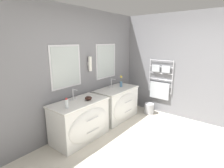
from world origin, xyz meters
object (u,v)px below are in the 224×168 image
vanity_left (81,120)px  amenity_bowl (88,98)px  vanity_right (118,103)px  waste_bin (149,108)px  flower_vase (121,82)px  toiletry_bottle (67,104)px

vanity_left → amenity_bowl: amenity_bowl is taller
vanity_right → waste_bin: 0.95m
vanity_left → vanity_right: (1.22, 0.00, 0.00)m
flower_vase → vanity_left: bearing=-178.3°
vanity_left → toiletry_bottle: bearing=-170.3°
vanity_right → amenity_bowl: size_ratio=8.25×
vanity_right → flower_vase: 0.54m
amenity_bowl → waste_bin: amenity_bowl is taller
vanity_right → vanity_left: bearing=180.0°
amenity_bowl → flower_vase: 1.26m
vanity_left → amenity_bowl: size_ratio=8.25×
amenity_bowl → waste_bin: size_ratio=0.49×
vanity_right → waste_bin: bearing=-32.5°
flower_vase → waste_bin: size_ratio=1.05×
toiletry_bottle → amenity_bowl: 0.53m
toiletry_bottle → waste_bin: 2.50m
amenity_bowl → vanity_left: bearing=162.5°
toiletry_bottle → flower_vase: bearing=3.3°
flower_vase → vanity_right: bearing=-168.1°
flower_vase → waste_bin: (0.58, -0.54, -0.76)m
vanity_left → amenity_bowl: (0.17, -0.05, 0.43)m
vanity_right → flower_vase: flower_vase is taller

